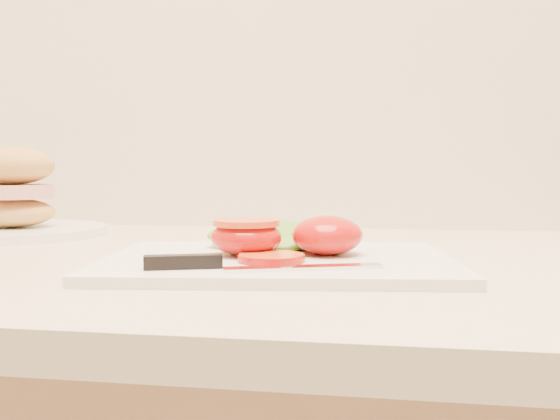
# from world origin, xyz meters

# --- Properties ---
(cutting_board) EXTENTS (0.36, 0.28, 0.01)m
(cutting_board) POSITION_xyz_m (-0.25, 1.61, 0.94)
(cutting_board) COLOR silver
(cutting_board) RESTS_ON counter
(tomato_half_dome) EXTENTS (0.07, 0.07, 0.04)m
(tomato_half_dome) POSITION_xyz_m (-0.20, 1.63, 0.96)
(tomato_half_dome) COLOR red
(tomato_half_dome) RESTS_ON cutting_board
(tomato_half_cut) EXTENTS (0.07, 0.07, 0.04)m
(tomato_half_cut) POSITION_xyz_m (-0.28, 1.61, 0.96)
(tomato_half_cut) COLOR red
(tomato_half_cut) RESTS_ON cutting_board
(tomato_slice_0) EXTENTS (0.06, 0.06, 0.01)m
(tomato_slice_0) POSITION_xyz_m (-0.25, 1.57, 0.94)
(tomato_slice_0) COLOR #D95622
(tomato_slice_0) RESTS_ON cutting_board
(lettuce_leaf_0) EXTENTS (0.14, 0.11, 0.02)m
(lettuce_leaf_0) POSITION_xyz_m (-0.27, 1.68, 0.95)
(lettuce_leaf_0) COLOR #60A32B
(lettuce_leaf_0) RESTS_ON cutting_board
(lettuce_leaf_1) EXTENTS (0.13, 0.13, 0.02)m
(lettuce_leaf_1) POSITION_xyz_m (-0.23, 1.69, 0.95)
(lettuce_leaf_1) COLOR #60A32B
(lettuce_leaf_1) RESTS_ON cutting_board
(knife) EXTENTS (0.21, 0.06, 0.01)m
(knife) POSITION_xyz_m (-0.27, 1.53, 0.94)
(knife) COLOR silver
(knife) RESTS_ON cutting_board
(sandwich_plate) EXTENTS (0.26, 0.26, 0.13)m
(sandwich_plate) POSITION_xyz_m (-0.66, 1.82, 0.98)
(sandwich_plate) COLOR white
(sandwich_plate) RESTS_ON counter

